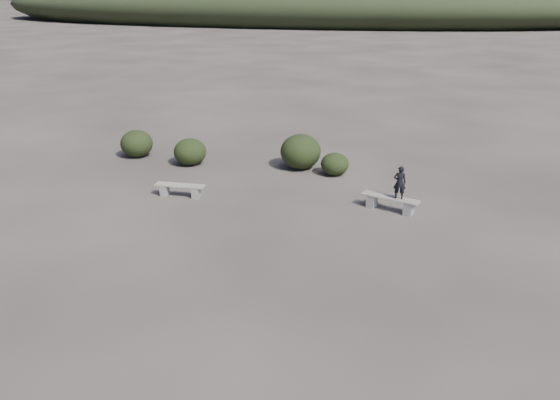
% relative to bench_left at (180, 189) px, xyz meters
% --- Properties ---
extents(ground, '(1200.00, 1200.00, 0.00)m').
position_rel_bench_left_xyz_m(ground, '(4.16, -5.61, -0.24)').
color(ground, '#312A26').
rests_on(ground, ground).
extents(bench_left, '(1.61, 0.45, 0.40)m').
position_rel_bench_left_xyz_m(bench_left, '(0.00, 0.00, 0.00)').
color(bench_left, gray).
rests_on(bench_left, ground).
extents(bench_right, '(1.76, 0.83, 0.43)m').
position_rel_bench_left_xyz_m(bench_right, '(6.48, 0.64, 0.02)').
color(bench_right, gray).
rests_on(bench_right, ground).
extents(seated_person, '(0.39, 0.29, 0.99)m').
position_rel_bench_left_xyz_m(seated_person, '(6.71, 0.58, 0.69)').
color(seated_person, black).
rests_on(seated_person, bench_right).
extents(shrub_a, '(1.20, 1.20, 0.99)m').
position_rel_bench_left_xyz_m(shrub_a, '(-1.07, 3.11, 0.25)').
color(shrub_a, black).
rests_on(shrub_a, ground).
extents(shrub_b, '(1.47, 1.47, 1.26)m').
position_rel_bench_left_xyz_m(shrub_b, '(2.96, 3.81, 0.39)').
color(shrub_b, black).
rests_on(shrub_b, ground).
extents(shrub_c, '(0.99, 0.99, 0.79)m').
position_rel_bench_left_xyz_m(shrub_c, '(4.30, 3.42, 0.15)').
color(shrub_c, black).
rests_on(shrub_c, ground).
extents(shrub_f, '(1.23, 1.23, 1.04)m').
position_rel_bench_left_xyz_m(shrub_f, '(-3.49, 3.48, 0.28)').
color(shrub_f, black).
rests_on(shrub_f, ground).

